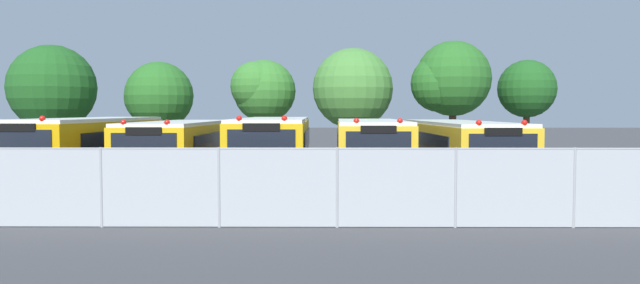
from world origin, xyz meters
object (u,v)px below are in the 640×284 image
Objects in this scene: school_bus_3 at (370,148)px; tree_0 at (53,86)px; tree_1 at (156,97)px; tree_4 at (449,80)px; school_bus_2 at (274,148)px; school_bus_1 at (181,149)px; tree_5 at (529,89)px; school_bus_4 at (458,149)px; school_bus_0 at (90,147)px; tree_2 at (262,90)px; tree_3 at (355,88)px; traffic_cone at (27,209)px.

school_bus_3 is 1.54× the size of tree_0.
tree_4 is (16.07, -0.21, 0.88)m from tree_1.
school_bus_2 is 16.14m from tree_0.
school_bus_1 is 11.26m from tree_1.
tree_1 is (5.36, 0.74, -0.56)m from tree_0.
school_bus_4 is at bearing -119.85° from tree_5.
tree_1 is (-14.40, 10.17, 2.26)m from school_bus_4.
school_bus_4 is (14.14, 0.10, -0.06)m from school_bus_0.
tree_3 is (5.36, -0.73, 0.08)m from tree_2.
tree_5 is at bearing -150.33° from school_bus_0.
tree_2 is at bearing -64.13° from school_bus_3.
tree_0 is (-19.76, 9.43, 2.82)m from school_bus_4.
traffic_cone is (-9.24, -19.31, -3.80)m from tree_3.
tree_5 reaches higher than school_bus_3.
tree_0 is at bearing -178.59° from tree_4.
school_bus_3 is at bearing -175.26° from school_bus_2.
school_bus_0 is at bearing -88.53° from tree_1.
tree_3 is 0.96× the size of tree_4.
school_bus_1 is 8.22m from traffic_cone.
tree_3 reaches higher than school_bus_2.
traffic_cone is at bearing 42.88° from school_bus_3.
tree_0 is at bearing -58.69° from school_bus_0.
tree_4 reaches higher than tree_3.
school_bus_4 is at bearing -73.02° from tree_3.
tree_1 is at bearing -40.99° from school_bus_3.
tree_5 reaches higher than school_bus_1.
school_bus_3 is 13.21m from tree_2.
school_bus_4 is 13.28m from tree_5.
tree_5 is at bearing 45.36° from traffic_cone.
tree_5 is (13.54, 11.42, 2.66)m from school_bus_2.
tree_4 is at bearing 51.57° from traffic_cone.
tree_1 is at bearing -55.01° from school_bus_2.
school_bus_0 reaches higher than school_bus_3.
tree_3 is 10.13× the size of traffic_cone.
traffic_cone is (-19.13, -19.37, -3.74)m from tree_5.
school_bus_1 is 1.67× the size of tree_5.
tree_3 is at bearing 64.43° from traffic_cone.
school_bus_4 is 1.93× the size of tree_2.
tree_4 is 1.16× the size of tree_5.
tree_0 is 11.26m from tree_2.
school_bus_2 is at bearing 6.31° from school_bus_3.
tree_5 is at bearing -130.43° from school_bus_3.
tree_0 is at bearing -37.44° from school_bus_2.
tree_0 is at bearing -26.82° from school_bus_4.
tree_4 is at bearing -164.65° from tree_5.
tree_5 is at bearing 0.38° from tree_3.
school_bus_0 reaches higher than traffic_cone.
school_bus_3 is 15.07m from tree_5.
school_bus_3 is (10.77, 0.29, -0.04)m from school_bus_0.
school_bus_3 is 15.05m from tree_1.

